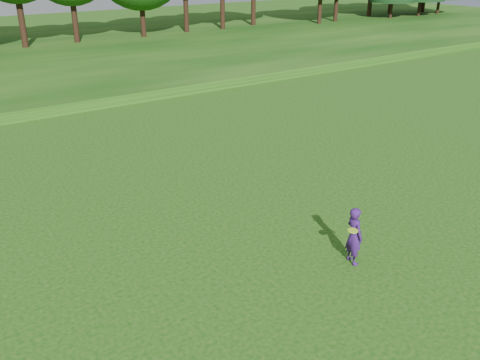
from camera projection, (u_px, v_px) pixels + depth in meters
ground at (317, 282)px, 13.89m from camera, size 140.00×140.00×0.00m
berm at (6, 63)px, 39.49m from camera, size 130.00×30.00×0.60m
walking_path at (68, 109)px, 29.01m from camera, size 130.00×1.60×0.04m
woman at (354, 236)px, 14.46m from camera, size 0.66×0.67×1.66m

